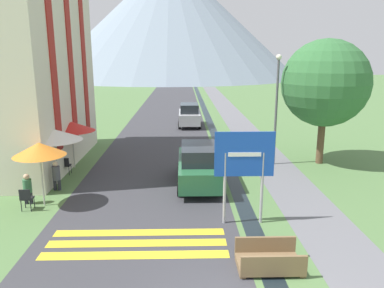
{
  "coord_description": "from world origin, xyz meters",
  "views": [
    {
      "loc": [
        -1.09,
        -7.21,
        5.58
      ],
      "look_at": [
        -0.66,
        10.0,
        1.47
      ],
      "focal_mm": 35.0,
      "sensor_mm": 36.0,
      "label": 1
    }
  ],
  "objects_px": {
    "cafe_chair_nearest": "(26,197)",
    "tree_by_path": "(325,83)",
    "road_sign": "(244,163)",
    "cafe_chair_far_right": "(61,163)",
    "parked_car_far": "(189,115)",
    "person_seated_far": "(56,174)",
    "cafe_chair_far_left": "(66,165)",
    "cafe_umbrella_front_orange": "(39,149)",
    "person_seated_near": "(27,187)",
    "streetlamp": "(277,101)",
    "parked_car_near": "(199,165)",
    "footbridge": "(269,260)",
    "cafe_umbrella_rear_red": "(72,127)",
    "cafe_umbrella_middle_white": "(54,135)",
    "hotel_building": "(14,47)"
  },
  "relations": [
    {
      "from": "parked_car_near",
      "to": "streetlamp",
      "type": "distance_m",
      "value": 5.64
    },
    {
      "from": "parked_car_near",
      "to": "cafe_umbrella_front_orange",
      "type": "distance_m",
      "value": 6.49
    },
    {
      "from": "road_sign",
      "to": "cafe_umbrella_rear_red",
      "type": "height_order",
      "value": "road_sign"
    },
    {
      "from": "footbridge",
      "to": "parked_car_far",
      "type": "height_order",
      "value": "parked_car_far"
    },
    {
      "from": "road_sign",
      "to": "cafe_chair_far_right",
      "type": "bearing_deg",
      "value": 144.31
    },
    {
      "from": "footbridge",
      "to": "cafe_umbrella_middle_white",
      "type": "xyz_separation_m",
      "value": [
        -7.88,
        7.05,
        1.98
      ]
    },
    {
      "from": "streetlamp",
      "to": "parked_car_near",
      "type": "bearing_deg",
      "value": -142.48
    },
    {
      "from": "cafe_umbrella_front_orange",
      "to": "cafe_umbrella_middle_white",
      "type": "xyz_separation_m",
      "value": [
        -0.3,
        2.55,
        0.0
      ]
    },
    {
      "from": "hotel_building",
      "to": "cafe_umbrella_middle_white",
      "type": "xyz_separation_m",
      "value": [
        2.72,
        -3.21,
        -3.73
      ]
    },
    {
      "from": "cafe_umbrella_front_orange",
      "to": "parked_car_near",
      "type": "bearing_deg",
      "value": 19.99
    },
    {
      "from": "footbridge",
      "to": "parked_car_far",
      "type": "distance_m",
      "value": 20.64
    },
    {
      "from": "cafe_chair_nearest",
      "to": "tree_by_path",
      "type": "height_order",
      "value": "tree_by_path"
    },
    {
      "from": "parked_car_far",
      "to": "cafe_chair_far_right",
      "type": "distance_m",
      "value": 13.7
    },
    {
      "from": "person_seated_far",
      "to": "cafe_umbrella_front_orange",
      "type": "bearing_deg",
      "value": -88.55
    },
    {
      "from": "cafe_umbrella_front_orange",
      "to": "parked_car_far",
      "type": "bearing_deg",
      "value": 70.1
    },
    {
      "from": "cafe_chair_far_right",
      "to": "cafe_umbrella_front_orange",
      "type": "relative_size",
      "value": 0.35
    },
    {
      "from": "person_seated_far",
      "to": "footbridge",
      "type": "bearing_deg",
      "value": -38.92
    },
    {
      "from": "person_seated_far",
      "to": "parked_car_near",
      "type": "bearing_deg",
      "value": 5.01
    },
    {
      "from": "cafe_umbrella_front_orange",
      "to": "tree_by_path",
      "type": "height_order",
      "value": "tree_by_path"
    },
    {
      "from": "person_seated_far",
      "to": "cafe_chair_nearest",
      "type": "bearing_deg",
      "value": -100.88
    },
    {
      "from": "parked_car_near",
      "to": "cafe_umbrella_middle_white",
      "type": "distance_m",
      "value": 6.42
    },
    {
      "from": "road_sign",
      "to": "person_seated_near",
      "type": "distance_m",
      "value": 8.3
    },
    {
      "from": "road_sign",
      "to": "cafe_chair_far_left",
      "type": "distance_m",
      "value": 9.47
    },
    {
      "from": "streetlamp",
      "to": "person_seated_far",
      "type": "bearing_deg",
      "value": -160.11
    },
    {
      "from": "cafe_umbrella_rear_red",
      "to": "parked_car_far",
      "type": "bearing_deg",
      "value": 61.45
    },
    {
      "from": "parked_car_far",
      "to": "tree_by_path",
      "type": "xyz_separation_m",
      "value": [
        6.68,
        -10.63,
        3.28
      ]
    },
    {
      "from": "cafe_umbrella_rear_red",
      "to": "cafe_chair_far_right",
      "type": "bearing_deg",
      "value": -107.78
    },
    {
      "from": "cafe_chair_far_left",
      "to": "hotel_building",
      "type": "bearing_deg",
      "value": 133.02
    },
    {
      "from": "parked_car_far",
      "to": "cafe_umbrella_front_orange",
      "type": "height_order",
      "value": "cafe_umbrella_front_orange"
    },
    {
      "from": "person_seated_far",
      "to": "parked_car_far",
      "type": "bearing_deg",
      "value": 67.89
    },
    {
      "from": "cafe_umbrella_front_orange",
      "to": "cafe_umbrella_rear_red",
      "type": "relative_size",
      "value": 1.05
    },
    {
      "from": "parked_car_near",
      "to": "cafe_umbrella_front_orange",
      "type": "xyz_separation_m",
      "value": [
        -5.97,
        -2.17,
        1.29
      ]
    },
    {
      "from": "person_seated_far",
      "to": "streetlamp",
      "type": "distance_m",
      "value": 11.02
    },
    {
      "from": "footbridge",
      "to": "person_seated_near",
      "type": "bearing_deg",
      "value": 150.36
    },
    {
      "from": "road_sign",
      "to": "parked_car_near",
      "type": "height_order",
      "value": "road_sign"
    },
    {
      "from": "cafe_chair_nearest",
      "to": "cafe_umbrella_middle_white",
      "type": "bearing_deg",
      "value": 71.78
    },
    {
      "from": "road_sign",
      "to": "footbridge",
      "type": "xyz_separation_m",
      "value": [
        0.28,
        -2.8,
        -1.9
      ]
    },
    {
      "from": "hotel_building",
      "to": "person_seated_near",
      "type": "xyz_separation_m",
      "value": [
        2.37,
        -5.58,
        -5.28
      ]
    },
    {
      "from": "cafe_chair_nearest",
      "to": "road_sign",
      "type": "bearing_deg",
      "value": -24.39
    },
    {
      "from": "parked_car_far",
      "to": "person_seated_far",
      "type": "height_order",
      "value": "parked_car_far"
    },
    {
      "from": "hotel_building",
      "to": "streetlamp",
      "type": "relative_size",
      "value": 1.96
    },
    {
      "from": "road_sign",
      "to": "cafe_chair_nearest",
      "type": "distance_m",
      "value": 8.01
    },
    {
      "from": "cafe_chair_far_left",
      "to": "tree_by_path",
      "type": "distance_m",
      "value": 13.41
    },
    {
      "from": "parked_car_near",
      "to": "person_seated_far",
      "type": "bearing_deg",
      "value": -174.99
    },
    {
      "from": "parked_car_far",
      "to": "cafe_chair_far_right",
      "type": "bearing_deg",
      "value": -117.72
    },
    {
      "from": "cafe_chair_far_right",
      "to": "tree_by_path",
      "type": "bearing_deg",
      "value": 3.11
    },
    {
      "from": "parked_car_near",
      "to": "parked_car_far",
      "type": "xyz_separation_m",
      "value": [
        -0.16,
        13.88,
        -0.0
      ]
    },
    {
      "from": "person_seated_near",
      "to": "tree_by_path",
      "type": "bearing_deg",
      "value": 21.74
    },
    {
      "from": "cafe_chair_nearest",
      "to": "cafe_umbrella_front_orange",
      "type": "height_order",
      "value": "cafe_umbrella_front_orange"
    },
    {
      "from": "cafe_chair_far_right",
      "to": "person_seated_near",
      "type": "bearing_deg",
      "value": -94.9
    }
  ]
}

